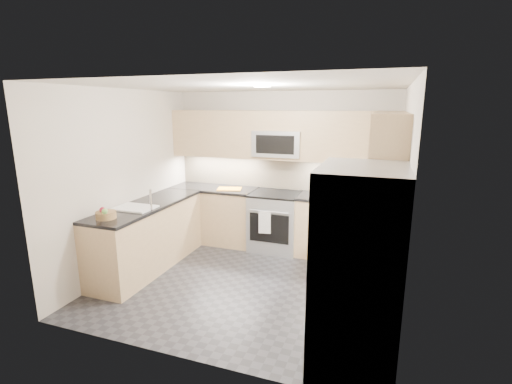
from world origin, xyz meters
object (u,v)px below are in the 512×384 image
Objects in this scene: gas_range at (275,222)px; utensil_bowl at (372,194)px; microwave at (278,143)px; cutting_board at (229,189)px; fruit_basket at (106,215)px; refrigerator at (358,271)px.

utensil_bowl is at bearing 0.63° from gas_range.
microwave is 1.10m from cutting_board.
gas_range is 2.59m from fruit_basket.
microwave is 3.17× the size of fruit_basket.
microwave reaches higher than utensil_bowl.
microwave is at bearing 119.62° from refrigerator.
microwave is 0.42× the size of refrigerator.
gas_range is at bearing 52.65° from fruit_basket.
fruit_basket is at bearing -110.83° from cutting_board.
microwave is at bearing 10.95° from cutting_board.
utensil_bowl is at bearing 1.09° from cutting_board.
refrigerator reaches higher than utensil_bowl.
utensil_bowl is (1.44, 0.02, 0.57)m from gas_range.
refrigerator is 6.02× the size of utensil_bowl.
cutting_board is at bearing -178.07° from gas_range.
cutting_board is at bearing -169.05° from microwave.
gas_range is 1.25m from microwave.
utensil_bowl is 2.23m from cutting_board.
cutting_board is 1.60× the size of fruit_basket.
fruit_basket is at bearing 172.22° from refrigerator.
gas_range is at bearing -179.37° from utensil_bowl.
utensil_bowl is (-0.01, 2.44, 0.13)m from refrigerator.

